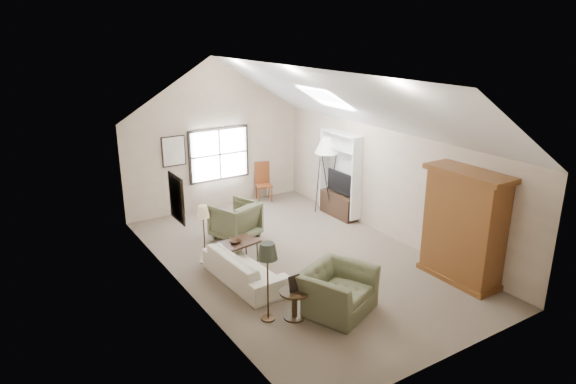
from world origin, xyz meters
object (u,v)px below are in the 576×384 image
sofa (245,267)px  side_table (295,304)px  armchair_far (235,220)px  coffee_table (236,254)px  armoire (464,227)px  armchair_near (337,291)px  side_chair (264,182)px

sofa → side_table: size_ratio=3.99×
sofa → armchair_far: bearing=-24.9°
sofa → coffee_table: bearing=-17.0°
sofa → coffee_table: (0.19, 0.75, -0.06)m
armoire → armchair_far: (-2.76, 4.17, -0.67)m
sofa → armchair_far: armchair_far is taller
sofa → side_table: sofa is taller
sofa → armchair_near: size_ratio=1.71×
coffee_table → side_chair: (2.52, 3.19, 0.30)m
armoire → armchair_far: 5.05m
coffee_table → sofa: bearing=-104.4°
side_chair → coffee_table: bearing=-111.4°
armchair_far → side_chair: size_ratio=0.88×
armchair_near → side_table: size_ratio=2.33×
armoire → armchair_far: size_ratio=2.31×
coffee_table → side_chair: 4.08m
armchair_far → coffee_table: bearing=44.6°
armchair_near → coffee_table: armchair_near is taller
side_table → side_chair: (2.61, 5.55, 0.29)m
armoire → side_table: size_ratio=4.29×
armoire → coffee_table: armoire is taller
armchair_near → side_chair: bearing=49.8°
side_table → armoire: bearing=-9.0°
armchair_near → armchair_far: bearing=68.0°
armoire → coffee_table: 4.55m
armoire → side_table: 3.63m
armchair_near → side_chair: size_ratio=1.10×
coffee_table → side_table: 2.36m
armchair_near → coffee_table: size_ratio=1.25×
sofa → armchair_near: (0.85, -1.80, 0.09)m
armoire → coffee_table: bearing=139.4°
sofa → armchair_near: bearing=-157.5°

